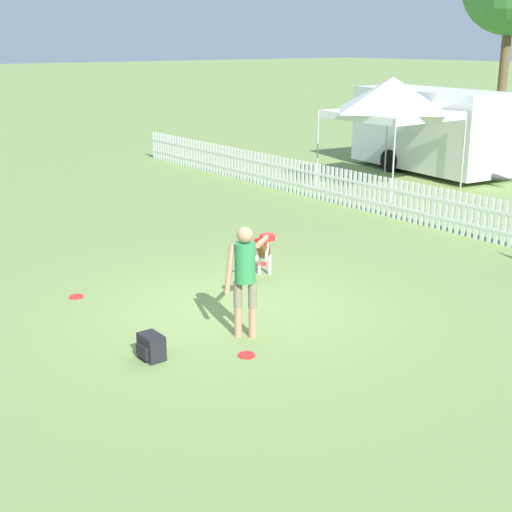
{
  "coord_description": "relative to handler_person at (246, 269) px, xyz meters",
  "views": [
    {
      "loc": [
        8.2,
        -5.91,
        3.9
      ],
      "look_at": [
        -0.06,
        0.45,
        0.74
      ],
      "focal_mm": 50.0,
      "sensor_mm": 36.0,
      "label": 1
    }
  ],
  "objects": [
    {
      "name": "handler_person",
      "position": [
        0.0,
        0.0,
        0.0
      ],
      "size": [
        0.62,
        1.02,
        1.56
      ],
      "rotation": [
        0.0,
        0.0,
        0.81
      ],
      "color": "tan",
      "rests_on": "ground_plane"
    },
    {
      "name": "leaping_dog",
      "position": [
        -1.73,
        1.64,
        -0.44
      ],
      "size": [
        0.88,
        0.85,
        0.88
      ],
      "rotation": [
        0.0,
        0.0,
        -2.33
      ],
      "color": "brown",
      "rests_on": "ground_plane"
    },
    {
      "name": "frisbee_midfield",
      "position": [
        -2.86,
        -1.23,
        -0.96
      ],
      "size": [
        0.22,
        0.22,
        0.02
      ],
      "color": "red",
      "rests_on": "ground_plane"
    },
    {
      "name": "frisbee_near_dog",
      "position": [
        -2.44,
        2.14,
        -0.96
      ],
      "size": [
        0.22,
        0.22,
        0.02
      ],
      "color": "red",
      "rests_on": "ground_plane"
    },
    {
      "name": "canopy_tent_main",
      "position": [
        -5.92,
        9.34,
        1.46
      ],
      "size": [
        2.83,
        2.83,
        2.98
      ],
      "color": "#B2B2B2",
      "rests_on": "ground_plane"
    },
    {
      "name": "equipment_trailer",
      "position": [
        -6.82,
        12.17,
        0.35
      ],
      "size": [
        5.95,
        2.65,
        2.5
      ],
      "rotation": [
        0.0,
        0.0,
        -0.12
      ],
      "color": "white",
      "rests_on": "ground_plane"
    },
    {
      "name": "ground_plane",
      "position": [
        -0.91,
        0.46,
        -0.97
      ],
      "size": [
        240.0,
        240.0,
        0.0
      ],
      "primitive_type": "plane",
      "color": "olive"
    },
    {
      "name": "backpack_on_grass",
      "position": [
        -0.14,
        -1.42,
        -0.81
      ],
      "size": [
        0.36,
        0.27,
        0.33
      ],
      "color": "black",
      "rests_on": "ground_plane"
    },
    {
      "name": "frisbee_near_handler",
      "position": [
        0.54,
        -0.4,
        -0.96
      ],
      "size": [
        0.22,
        0.22,
        0.02
      ],
      "color": "red",
      "rests_on": "ground_plane"
    },
    {
      "name": "picket_fence",
      "position": [
        -0.91,
        6.74,
        -0.51
      ],
      "size": [
        27.02,
        0.04,
        0.9
      ],
      "color": "white",
      "rests_on": "ground_plane"
    }
  ]
}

